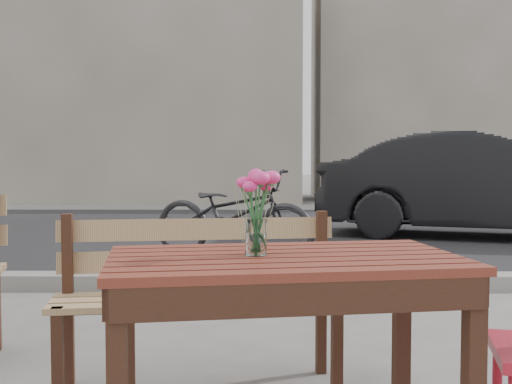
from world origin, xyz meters
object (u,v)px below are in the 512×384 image
(main_table, at_px, (284,290))
(parked_car, at_px, (482,185))
(bicycle, at_px, (233,215))
(main_vase, at_px, (256,202))

(main_table, xyz_separation_m, parked_car, (2.88, 6.43, 0.09))
(parked_car, height_order, bicycle, parked_car)
(parked_car, bearing_deg, main_table, 173.11)
(main_table, height_order, parked_car, parked_car)
(main_table, xyz_separation_m, main_vase, (-0.10, 0.00, 0.30))
(parked_car, bearing_deg, main_vase, 172.40)
(bicycle, bearing_deg, main_table, -151.96)
(main_table, bearing_deg, bicycle, 85.45)
(main_table, bearing_deg, parked_car, 56.54)
(main_table, xyz_separation_m, bicycle, (-0.37, 4.48, -0.13))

